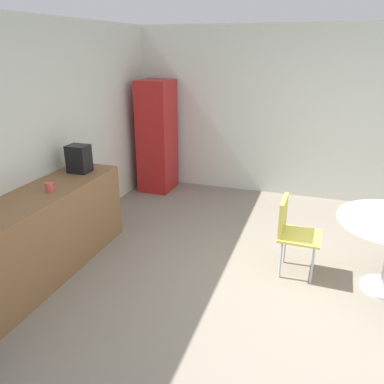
{
  "coord_description": "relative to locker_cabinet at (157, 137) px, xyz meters",
  "views": [
    {
      "loc": [
        -3.16,
        0.03,
        2.29
      ],
      "look_at": [
        0.18,
        1.15,
        0.95
      ],
      "focal_mm": 36.12,
      "sensor_mm": 36.0,
      "label": 1
    }
  ],
  "objects": [
    {
      "name": "chair_yellow",
      "position": [
        -1.96,
        -2.35,
        -0.37
      ],
      "size": [
        0.43,
        0.43,
        0.83
      ],
      "color": "silver",
      "rests_on": "ground_plane"
    },
    {
      "name": "wall_side_right",
      "position": [
        0.45,
        -2.55,
        0.4
      ],
      "size": [
        0.1,
        6.0,
        2.6
      ],
      "primitive_type": "cube",
      "color": "silver",
      "rests_on": "ground_plane"
    },
    {
      "name": "coffee_maker",
      "position": [
        -2.04,
        0.1,
        0.16
      ],
      "size": [
        0.2,
        0.24,
        0.32
      ],
      "primitive_type": "cube",
      "color": "black",
      "rests_on": "counter_block"
    },
    {
      "name": "locker_cabinet",
      "position": [
        0.0,
        0.0,
        0.0
      ],
      "size": [
        0.6,
        0.5,
        1.79
      ],
      "primitive_type": "cube",
      "color": "#B21E1E",
      "rests_on": "ground_plane"
    },
    {
      "name": "mug_red",
      "position": [
        -1.97,
        0.08,
        0.05
      ],
      "size": [
        0.13,
        0.08,
        0.09
      ],
      "color": "#3F66BF",
      "rests_on": "counter_block"
    },
    {
      "name": "counter_block",
      "position": [
        -2.76,
        0.1,
        -0.45
      ],
      "size": [
        2.15,
        0.6,
        0.9
      ],
      "primitive_type": "cube",
      "color": "brown",
      "rests_on": "ground_plane"
    },
    {
      "name": "wall_back",
      "position": [
        -2.55,
        0.45,
        0.4
      ],
      "size": [
        6.0,
        0.1,
        2.6
      ],
      "primitive_type": "cube",
      "color": "silver",
      "rests_on": "ground_plane"
    },
    {
      "name": "mug_green",
      "position": [
        -2.7,
        0.01,
        0.05
      ],
      "size": [
        0.13,
        0.08,
        0.09
      ],
      "color": "#D84C4C",
      "rests_on": "counter_block"
    },
    {
      "name": "ground_plane",
      "position": [
        -2.55,
        -2.55,
        -0.9
      ],
      "size": [
        6.0,
        6.0,
        0.0
      ],
      "primitive_type": "plane",
      "color": "gray"
    }
  ]
}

